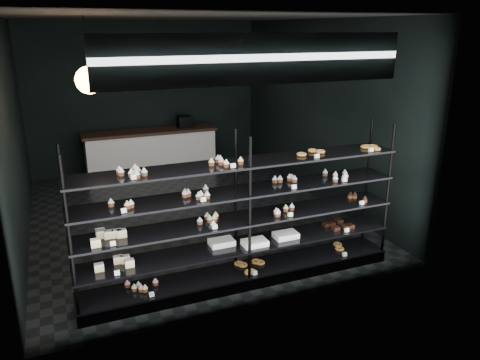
{
  "coord_description": "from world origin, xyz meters",
  "views": [
    {
      "loc": [
        -2.0,
        -7.26,
        3.04
      ],
      "look_at": [
        0.21,
        -1.9,
        1.16
      ],
      "focal_mm": 35.0,
      "sensor_mm": 36.0,
      "label": 1
    }
  ],
  "objects": [
    {
      "name": "signage",
      "position": [
        0.0,
        -2.93,
        2.75
      ],
      "size": [
        3.3,
        0.05,
        0.5
      ],
      "color": "#0D1A44",
      "rests_on": "room"
    },
    {
      "name": "service_counter",
      "position": [
        -0.04,
        2.5,
        0.5
      ],
      "size": [
        2.82,
        0.65,
        1.23
      ],
      "color": "silver",
      "rests_on": "room"
    },
    {
      "name": "room",
      "position": [
        0.0,
        0.0,
        1.6
      ],
      "size": [
        5.01,
        6.01,
        3.2
      ],
      "color": "black",
      "rests_on": "ground"
    },
    {
      "name": "pendant_lamp",
      "position": [
        -1.51,
        -1.32,
        2.45
      ],
      "size": [
        0.33,
        0.33,
        0.89
      ],
      "color": "black",
      "rests_on": "room"
    },
    {
      "name": "display_shelf",
      "position": [
        -0.01,
        -2.45,
        0.63
      ],
      "size": [
        4.0,
        0.5,
        1.91
      ],
      "color": "black",
      "rests_on": "room"
    }
  ]
}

